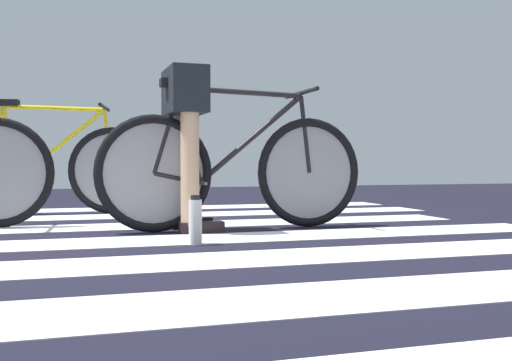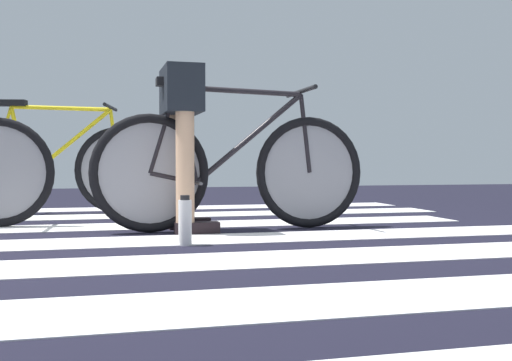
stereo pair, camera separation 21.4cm
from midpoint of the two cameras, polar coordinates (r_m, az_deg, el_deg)
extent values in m
cube|color=black|center=(3.19, -12.40, -6.12)|extent=(18.00, 14.00, 0.02)
cube|color=silver|center=(1.77, -14.31, -12.09)|extent=(5.20, 0.44, 0.00)
cube|color=white|center=(2.54, -12.50, -7.84)|extent=(5.20, 0.44, 0.00)
cube|color=silver|center=(3.26, -11.43, -5.71)|extent=(5.20, 0.44, 0.00)
cube|color=silver|center=(4.04, -14.62, -4.31)|extent=(5.20, 0.44, 0.00)
cube|color=white|center=(4.81, -11.22, -3.32)|extent=(5.20, 0.44, 0.00)
cube|color=white|center=(5.56, -11.56, -2.65)|extent=(5.20, 0.44, 0.00)
torus|color=black|center=(3.65, -8.39, 0.70)|extent=(0.72, 0.08, 0.72)
torus|color=black|center=(3.92, 6.59, 0.77)|extent=(0.72, 0.08, 0.72)
cylinder|color=gray|center=(3.65, -8.39, 0.70)|extent=(0.61, 0.02, 0.61)
cylinder|color=gray|center=(3.92, 6.59, 0.77)|extent=(0.61, 0.02, 0.61)
cylinder|color=black|center=(3.79, 0.10, 8.47)|extent=(0.80, 0.06, 0.05)
cylinder|color=black|center=(3.79, 0.97, 4.08)|extent=(0.70, 0.06, 0.59)
cylinder|color=black|center=(3.69, -5.00, 4.29)|extent=(0.15, 0.04, 0.59)
cylinder|color=black|center=(3.68, -6.22, 0.24)|extent=(0.29, 0.04, 0.09)
cylinder|color=black|center=(3.67, -7.16, 4.77)|extent=(0.19, 0.03, 0.53)
cylinder|color=black|center=(3.91, 6.20, 4.44)|extent=(0.09, 0.03, 0.50)
cube|color=black|center=(3.71, -5.94, 9.24)|extent=(0.24, 0.10, 0.05)
cylinder|color=black|center=(3.92, 5.80, 8.39)|extent=(0.04, 0.52, 0.03)
cylinder|color=#4C4C51|center=(3.70, -4.08, -0.21)|extent=(0.03, 0.34, 0.02)
cylinder|color=tan|center=(3.82, -5.83, 2.95)|extent=(0.11, 0.11, 0.91)
cylinder|color=tan|center=(3.55, -5.06, 3.05)|extent=(0.11, 0.11, 0.91)
cube|color=black|center=(3.71, -5.47, 8.48)|extent=(0.23, 0.42, 0.28)
cube|color=black|center=(3.85, -4.78, -4.05)|extent=(0.26, 0.11, 0.07)
cube|color=black|center=(3.58, -3.93, -4.49)|extent=(0.26, 0.11, 0.07)
torus|color=black|center=(5.08, -11.77, 0.96)|extent=(0.71, 0.18, 0.72)
cylinder|color=gray|center=(5.08, -11.77, 0.96)|extent=(0.60, 0.11, 0.61)
cylinder|color=yellow|center=(5.18, -16.88, 6.58)|extent=(0.79, 0.18, 0.05)
cylinder|color=yellow|center=(5.15, -16.20, 3.39)|extent=(0.70, 0.16, 0.59)
cylinder|color=yellow|center=(5.26, -20.47, 3.42)|extent=(0.16, 0.06, 0.59)
cylinder|color=yellow|center=(5.28, -21.27, 0.58)|extent=(0.29, 0.08, 0.09)
cylinder|color=yellow|center=(5.30, -21.92, 3.72)|extent=(0.19, 0.06, 0.53)
cylinder|color=yellow|center=(5.09, -12.13, 3.78)|extent=(0.09, 0.04, 0.50)
cube|color=black|center=(5.29, -21.13, 6.87)|extent=(0.25, 0.13, 0.05)
cylinder|color=black|center=(5.11, -12.48, 6.80)|extent=(0.12, 0.52, 0.03)
cylinder|color=#4C4C51|center=(5.24, -19.81, 0.26)|extent=(0.08, 0.34, 0.02)
cylinder|color=white|center=(3.09, -4.80, -3.98)|extent=(0.07, 0.07, 0.23)
cylinder|color=black|center=(3.08, -4.81, -1.61)|extent=(0.05, 0.05, 0.02)
camera|label=1|loc=(0.11, -103.87, -0.41)|focal=42.00mm
camera|label=2|loc=(0.11, 76.13, 0.41)|focal=42.00mm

